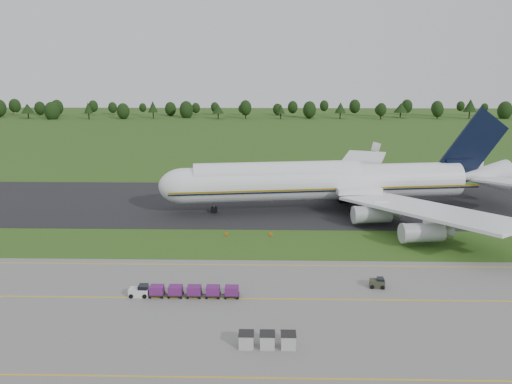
{
  "coord_description": "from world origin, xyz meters",
  "views": [
    {
      "loc": [
        1.98,
        -85.08,
        31.3
      ],
      "look_at": [
        0.07,
        2.0,
        9.2
      ],
      "focal_mm": 35.0,
      "sensor_mm": 36.0,
      "label": 1
    }
  ],
  "objects_px": {
    "baggage_train": "(183,291)",
    "utility_cart": "(377,284)",
    "edge_markers": "(249,234)",
    "uld_row": "(267,340)",
    "aircraft": "(331,181)"
  },
  "relations": [
    {
      "from": "baggage_train",
      "to": "utility_cart",
      "type": "xyz_separation_m",
      "value": [
        27.73,
        3.6,
        -0.28
      ]
    },
    {
      "from": "baggage_train",
      "to": "edge_markers",
      "type": "height_order",
      "value": "baggage_train"
    },
    {
      "from": "baggage_train",
      "to": "uld_row",
      "type": "xyz_separation_m",
      "value": [
        11.79,
        -12.61,
        0.03
      ]
    },
    {
      "from": "aircraft",
      "to": "uld_row",
      "type": "xyz_separation_m",
      "value": [
        -14.15,
        -57.3,
        -5.49
      ]
    },
    {
      "from": "aircraft",
      "to": "edge_markers",
      "type": "bearing_deg",
      "value": -133.3
    },
    {
      "from": "baggage_train",
      "to": "uld_row",
      "type": "distance_m",
      "value": 17.26
    },
    {
      "from": "utility_cart",
      "to": "baggage_train",
      "type": "bearing_deg",
      "value": -172.6
    },
    {
      "from": "utility_cart",
      "to": "aircraft",
      "type": "bearing_deg",
      "value": 92.51
    },
    {
      "from": "aircraft",
      "to": "utility_cart",
      "type": "xyz_separation_m",
      "value": [
        1.8,
        -41.1,
        -5.8
      ]
    },
    {
      "from": "aircraft",
      "to": "uld_row",
      "type": "bearing_deg",
      "value": -103.87
    },
    {
      "from": "utility_cart",
      "to": "edge_markers",
      "type": "xyz_separation_m",
      "value": [
        -19.48,
        22.33,
        -0.35
      ]
    },
    {
      "from": "baggage_train",
      "to": "uld_row",
      "type": "bearing_deg",
      "value": -46.93
    },
    {
      "from": "utility_cart",
      "to": "uld_row",
      "type": "xyz_separation_m",
      "value": [
        -15.95,
        -16.21,
        0.31
      ]
    },
    {
      "from": "aircraft",
      "to": "utility_cart",
      "type": "height_order",
      "value": "aircraft"
    },
    {
      "from": "aircraft",
      "to": "baggage_train",
      "type": "xyz_separation_m",
      "value": [
        -25.93,
        -44.7,
        -5.52
      ]
    }
  ]
}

